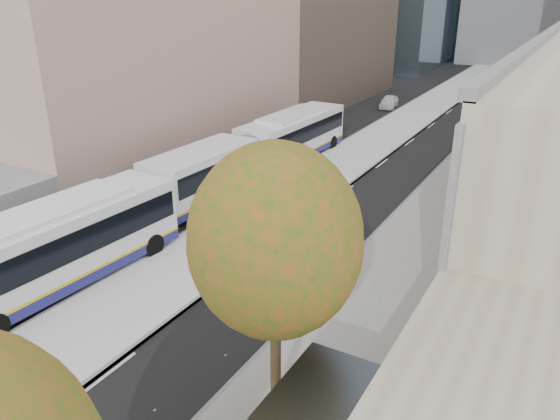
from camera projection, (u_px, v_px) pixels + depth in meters
The scene contains 5 objects.
bus_platform at pixel (345, 161), 35.95m from camera, with size 4.25×150.00×0.15m, color silver.
sidewalk at pixel (469, 182), 32.31m from camera, with size 4.75×150.00×0.08m, color gray.
tree_c at pixel (275, 241), 12.89m from camera, with size 4.20×4.20×7.28m.
bus_far at pixel (259, 150), 32.85m from camera, with size 3.26×17.83×2.96m.
distant_car at pixel (389, 102), 51.52m from camera, with size 1.39×3.46×1.18m, color silver.
Camera 1 is at (9.44, 2.96, 10.88)m, focal length 35.00 mm.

